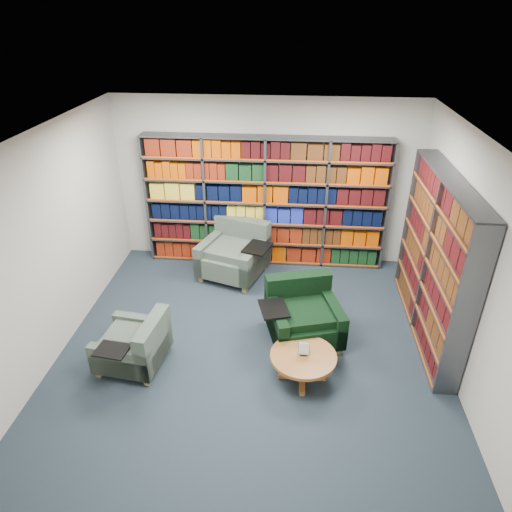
# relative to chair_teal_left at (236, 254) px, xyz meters

# --- Properties ---
(room_shell) EXTENTS (5.02, 5.02, 2.82)m
(room_shell) POSITION_rel_chair_teal_left_xyz_m (0.45, -1.89, 1.05)
(room_shell) COLOR #19272E
(room_shell) RESTS_ON ground
(bookshelf_back) EXTENTS (4.00, 0.28, 2.20)m
(bookshelf_back) POSITION_rel_chair_teal_left_xyz_m (0.45, 0.45, 0.74)
(bookshelf_back) COLOR #47494F
(bookshelf_back) RESTS_ON ground
(bookshelf_right) EXTENTS (0.28, 2.50, 2.20)m
(bookshelf_right) POSITION_rel_chair_teal_left_xyz_m (2.80, -1.29, 0.74)
(bookshelf_right) COLOR #47494F
(bookshelf_right) RESTS_ON ground
(chair_teal_left) EXTENTS (1.28, 1.22, 0.88)m
(chair_teal_left) POSITION_rel_chair_teal_left_xyz_m (0.00, 0.00, 0.00)
(chair_teal_left) COLOR #082539
(chair_teal_left) RESTS_ON ground
(chair_green_right) EXTENTS (1.18, 1.11, 0.82)m
(chair_green_right) POSITION_rel_chair_teal_left_xyz_m (1.11, -1.60, -0.02)
(chair_green_right) COLOR black
(chair_green_right) RESTS_ON ground
(chair_teal_front) EXTENTS (0.86, 0.96, 0.70)m
(chair_teal_front) POSITION_rel_chair_teal_left_xyz_m (-0.94, -2.36, -0.07)
(chair_teal_front) COLOR #082539
(chair_teal_front) RESTS_ON ground
(coffee_table) EXTENTS (0.80, 0.80, 0.56)m
(coffee_table) POSITION_rel_chair_teal_left_xyz_m (1.12, -2.44, -0.06)
(coffee_table) COLOR #9E552D
(coffee_table) RESTS_ON ground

